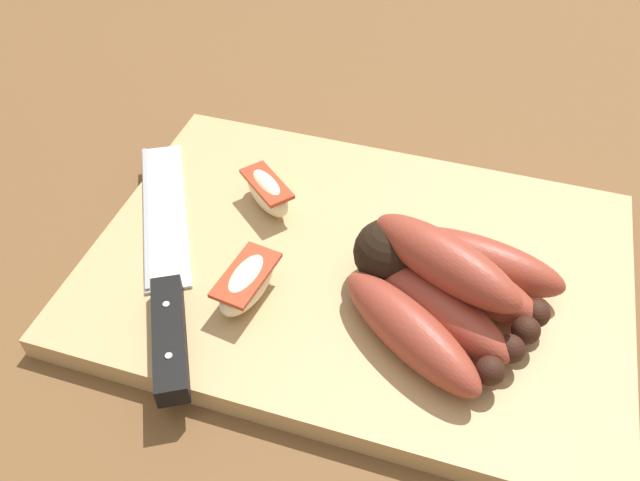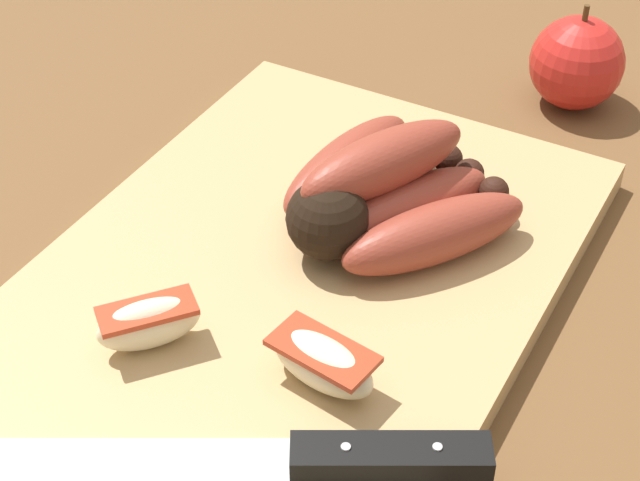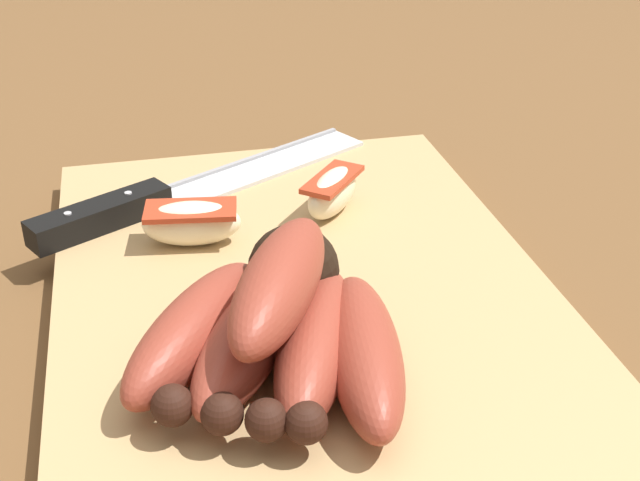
{
  "view_description": "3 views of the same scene",
  "coord_description": "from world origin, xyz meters",
  "views": [
    {
      "loc": [
        0.08,
        -0.33,
        0.4
      ],
      "look_at": [
        -0.03,
        -0.0,
        0.05
      ],
      "focal_mm": 36.59,
      "sensor_mm": 36.0,
      "label": 1
    },
    {
      "loc": [
        -0.4,
        -0.23,
        0.44
      ],
      "look_at": [
        0.02,
        0.0,
        0.03
      ],
      "focal_mm": 57.86,
      "sensor_mm": 36.0,
      "label": 2
    },
    {
      "loc": [
        0.42,
        -0.08,
        0.3
      ],
      "look_at": [
        0.0,
        0.02,
        0.05
      ],
      "focal_mm": 47.77,
      "sensor_mm": 36.0,
      "label": 3
    }
  ],
  "objects": [
    {
      "name": "ground_plane",
      "position": [
        0.0,
        0.0,
        0.0
      ],
      "size": [
        6.0,
        6.0,
        0.0
      ],
      "primitive_type": "plane",
      "color": "brown"
    },
    {
      "name": "cutting_board",
      "position": [
        -0.0,
        0.01,
        0.01
      ],
      "size": [
        0.42,
        0.29,
        0.02
      ],
      "primitive_type": "cube",
      "color": "tan",
      "rests_on": "ground_plane"
    },
    {
      "name": "banana_bunch",
      "position": [
        0.07,
        -0.02,
        0.05
      ],
      "size": [
        0.17,
        0.16,
        0.07
      ],
      "color": "black",
      "rests_on": "cutting_board"
    },
    {
      "name": "chefs_knife",
      "position": [
        -0.13,
        -0.06,
        0.03
      ],
      "size": [
        0.16,
        0.26,
        0.02
      ],
      "color": "silver",
      "rests_on": "cutting_board"
    },
    {
      "name": "apple_wedge_near",
      "position": [
        -0.09,
        0.05,
        0.04
      ],
      "size": [
        0.06,
        0.06,
        0.03
      ],
      "color": "beige",
      "rests_on": "cutting_board"
    },
    {
      "name": "apple_wedge_middle",
      "position": [
        -0.07,
        -0.05,
        0.04
      ],
      "size": [
        0.04,
        0.07,
        0.03
      ],
      "color": "beige",
      "rests_on": "cutting_board"
    }
  ]
}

